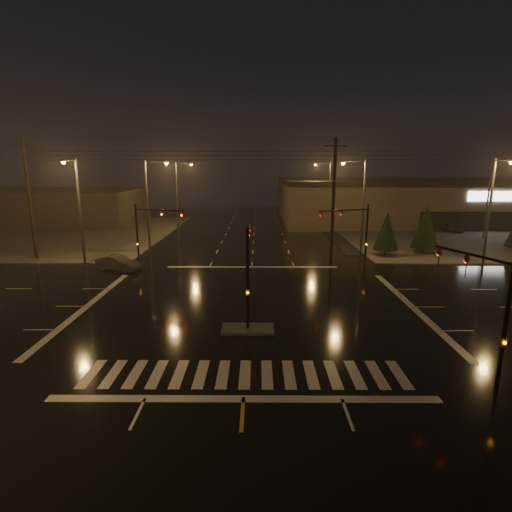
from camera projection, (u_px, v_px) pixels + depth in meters
name	position (u px, v px, depth m)	size (l,w,h in m)	color
ground	(249.00, 307.00, 26.91)	(140.00, 140.00, 0.00)	black
sidewalk_ne	(467.00, 234.00, 56.02)	(36.00, 36.00, 0.12)	#47443F
sidewalk_nw	(42.00, 234.00, 56.35)	(36.00, 36.00, 0.12)	#47443F
median_island	(248.00, 329.00, 22.99)	(3.00, 1.60, 0.15)	#47443F
crosswalk	(245.00, 374.00, 18.12)	(15.00, 2.60, 0.01)	beige
stop_bar_near	(243.00, 399.00, 16.17)	(16.00, 0.50, 0.01)	beige
stop_bar_far	(252.00, 267.00, 37.65)	(16.00, 0.50, 0.01)	beige
parking_lot	(512.00, 237.00, 54.05)	(50.00, 24.00, 0.08)	black
retail_building	(452.00, 198.00, 70.78)	(60.20, 28.30, 7.20)	brown
commercial_block	(48.00, 206.00, 67.50)	(30.00, 18.00, 5.60)	#413C39
signal_mast_median	(248.00, 263.00, 23.10)	(0.25, 4.59, 6.00)	black
signal_mast_ne	(357.00, 229.00, 35.93)	(4.84, 1.86, 6.00)	black
signal_mast_nw	(147.00, 229.00, 36.04)	(4.84, 1.86, 6.00)	black
signal_mast_se	(490.00, 302.00, 16.53)	(1.55, 3.87, 6.00)	black
streetlight_1	(150.00, 199.00, 43.29)	(2.77, 0.32, 10.00)	#38383A
streetlight_2	(179.00, 191.00, 58.91)	(2.77, 0.32, 10.00)	#38383A
streetlight_3	(361.00, 201.00, 41.21)	(2.77, 0.32, 10.00)	#38383A
streetlight_4	(328.00, 190.00, 60.74)	(2.77, 0.32, 10.00)	#38383A
streetlight_5	(78.00, 205.00, 36.66)	(0.32, 2.77, 10.00)	#38383A
streetlight_6	(492.00, 205.00, 36.45)	(0.32, 2.77, 10.00)	#38383A
utility_pole_0	(30.00, 199.00, 39.37)	(2.20, 0.32, 12.00)	black
utility_pole_1	(333.00, 199.00, 39.21)	(2.20, 0.32, 12.00)	black
conifer_0	(387.00, 231.00, 41.72)	(2.58, 2.58, 4.73)	black
conifer_1	(426.00, 227.00, 42.86)	(2.90, 2.90, 5.24)	black
car_parked	(449.00, 227.00, 57.74)	(1.74, 4.32, 1.47)	black
car_crossing	(118.00, 263.00, 36.28)	(1.43, 4.11, 1.35)	#53565A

